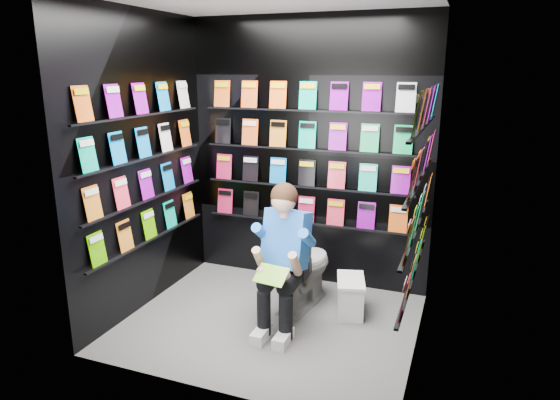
% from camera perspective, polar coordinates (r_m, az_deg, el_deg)
% --- Properties ---
extents(floor, '(2.40, 2.40, 0.00)m').
position_cam_1_polar(floor, '(4.40, -1.14, -13.82)').
color(floor, slate).
rests_on(floor, ground).
extents(wall_back, '(2.40, 0.04, 2.60)m').
position_cam_1_polar(wall_back, '(4.87, 3.22, 5.26)').
color(wall_back, black).
rests_on(wall_back, floor).
extents(wall_front, '(2.40, 0.04, 2.60)m').
position_cam_1_polar(wall_front, '(3.06, -8.29, -0.63)').
color(wall_front, black).
rests_on(wall_front, floor).
extents(wall_left, '(0.04, 2.00, 2.60)m').
position_cam_1_polar(wall_left, '(4.52, -15.50, 4.01)').
color(wall_left, black).
rests_on(wall_left, floor).
extents(wall_right, '(0.04, 2.00, 2.60)m').
position_cam_1_polar(wall_right, '(3.67, 16.40, 1.50)').
color(wall_right, black).
rests_on(wall_right, floor).
extents(comics_back, '(2.10, 0.06, 1.37)m').
position_cam_1_polar(comics_back, '(4.84, 3.11, 5.26)').
color(comics_back, orange).
rests_on(comics_back, wall_back).
extents(comics_left, '(0.06, 1.70, 1.37)m').
position_cam_1_polar(comics_left, '(4.50, -15.20, 4.05)').
color(comics_left, orange).
rests_on(comics_left, wall_left).
extents(comics_right, '(0.06, 1.70, 1.37)m').
position_cam_1_polar(comics_right, '(3.67, 15.94, 1.62)').
color(comics_right, orange).
rests_on(comics_right, wall_right).
extents(toilet, '(0.52, 0.80, 0.73)m').
position_cam_1_polar(toilet, '(4.56, 2.45, -7.59)').
color(toilet, white).
rests_on(toilet, floor).
extents(longbox, '(0.31, 0.43, 0.29)m').
position_cam_1_polar(longbox, '(4.53, 8.03, -10.97)').
color(longbox, white).
rests_on(longbox, floor).
extents(longbox_lid, '(0.33, 0.46, 0.03)m').
position_cam_1_polar(longbox_lid, '(4.46, 8.10, -9.10)').
color(longbox_lid, white).
rests_on(longbox_lid, longbox).
extents(reader, '(0.58, 0.77, 1.31)m').
position_cam_1_polar(reader, '(4.09, 0.81, -4.59)').
color(reader, blue).
rests_on(reader, toilet).
extents(held_comic, '(0.27, 0.18, 0.11)m').
position_cam_1_polar(held_comic, '(3.85, -1.01, -8.56)').
color(held_comic, green).
rests_on(held_comic, reader).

